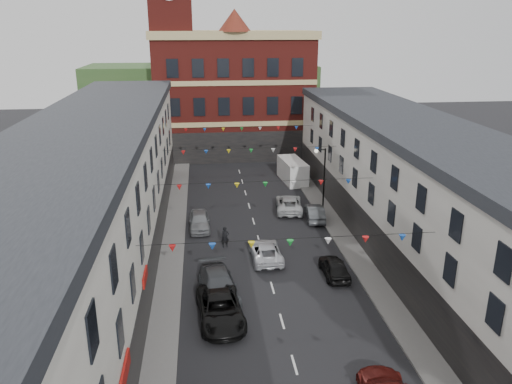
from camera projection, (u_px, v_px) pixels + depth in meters
name	position (u px, v px, depth m)	size (l,w,h in m)	color
ground	(272.00, 288.00, 33.21)	(160.00, 160.00, 0.00)	black
pavement_left	(169.00, 278.00, 34.35)	(1.80, 64.00, 0.15)	#605E5B
pavement_right	(364.00, 268.00, 35.79)	(1.80, 64.00, 0.15)	#605E5B
terrace_left	(85.00, 215.00, 31.22)	(8.40, 56.00, 10.70)	beige
terrace_right	(443.00, 208.00, 33.85)	(8.40, 56.00, 9.70)	silver
civic_building	(233.00, 92.00, 66.40)	(20.60, 13.30, 18.50)	maroon
clock_tower	(172.00, 40.00, 60.68)	(5.60, 5.60, 30.00)	maroon
distant_hill	(202.00, 93.00, 89.65)	(40.00, 14.00, 10.00)	#305327
street_lamp	(322.00, 171.00, 45.85)	(1.10, 0.36, 6.00)	black
car_left_c	(220.00, 309.00, 29.32)	(2.55, 5.53, 1.54)	black
car_left_d	(219.00, 286.00, 31.87)	(2.23, 5.48, 1.59)	#404348
car_left_e	(199.00, 221.00, 42.64)	(1.75, 4.35, 1.48)	gray
car_right_d	(334.00, 267.00, 34.58)	(1.58, 3.94, 1.34)	black
car_right_e	(315.00, 213.00, 44.63)	(1.46, 4.19, 1.38)	#4D5155
car_right_f	(289.00, 204.00, 46.82)	(2.35, 5.09, 1.41)	silver
moving_car	(266.00, 251.00, 37.08)	(2.19, 4.75, 1.32)	silver
white_van	(293.00, 171.00, 55.53)	(2.14, 5.56, 2.46)	white
pedestrian	(225.00, 237.00, 39.08)	(0.61, 0.40, 1.67)	black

